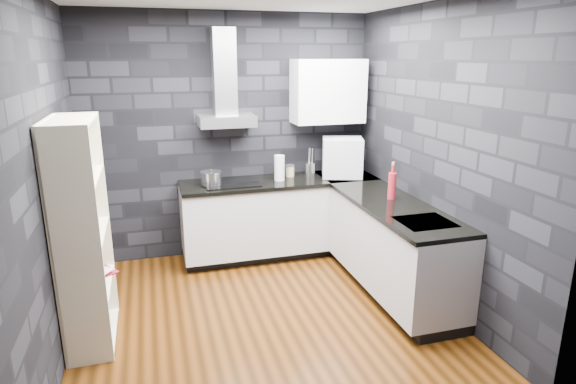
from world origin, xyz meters
name	(u,v)px	position (x,y,z in m)	size (l,w,h in m)	color
ground	(264,316)	(0.00, 0.00, 0.00)	(3.20, 3.20, 0.00)	#49250A
wall_back	(229,137)	(0.00, 1.62, 1.35)	(3.20, 0.05, 2.70)	black
wall_front	(336,239)	(0.00, -1.62, 1.35)	(3.20, 0.05, 2.70)	black
wall_left	(44,183)	(-1.62, 0.00, 1.35)	(0.05, 3.20, 2.70)	black
wall_right	(437,157)	(1.62, 0.00, 1.35)	(0.05, 3.20, 2.70)	black
toekick_back	(279,249)	(0.50, 1.34, 0.05)	(2.18, 0.50, 0.10)	black
toekick_right	(394,286)	(1.34, 0.10, 0.05)	(0.50, 1.78, 0.10)	black
counter_back_cab	(280,215)	(0.50, 1.30, 0.48)	(2.20, 0.60, 0.76)	silver
counter_right_cab	(393,246)	(1.30, 0.10, 0.48)	(0.60, 1.80, 0.76)	silver
counter_back_top	(280,182)	(0.50, 1.29, 0.88)	(2.20, 0.62, 0.04)	black
counter_right_top	(395,207)	(1.29, 0.10, 0.88)	(0.62, 1.80, 0.04)	black
counter_corner_top	(346,176)	(1.30, 1.30, 0.88)	(0.62, 0.62, 0.04)	black
hood_body	(227,121)	(-0.05, 1.43, 1.56)	(0.60, 0.34, 0.12)	silver
hood_chimney	(224,72)	(-0.05, 1.50, 2.07)	(0.24, 0.20, 0.90)	silver
upper_cabinet	(328,91)	(1.10, 1.43, 1.85)	(0.80, 0.35, 0.70)	white
cooktop	(231,183)	(-0.05, 1.30, 0.91)	(0.58, 0.50, 0.01)	black
sink_rim	(425,222)	(1.30, -0.40, 0.89)	(0.44, 0.40, 0.01)	silver
pot	(211,179)	(-0.27, 1.26, 0.98)	(0.21, 0.21, 0.13)	silver
glass_vase	(279,168)	(0.49, 1.27, 1.04)	(0.11, 0.11, 0.28)	silver
storage_jar	(290,171)	(0.65, 1.41, 0.96)	(0.10, 0.10, 0.12)	tan
utensil_crock	(310,169)	(0.89, 1.39, 0.97)	(0.11, 0.11, 0.15)	silver
appliance_garage	(342,157)	(1.22, 1.23, 1.12)	(0.44, 0.34, 0.44)	silver
red_bottle	(392,186)	(1.34, 0.28, 1.03)	(0.08, 0.08, 0.26)	maroon
bookshelf	(83,235)	(-1.42, 0.07, 0.90)	(0.34, 0.80, 1.80)	beige
fruit_bowl	(80,235)	(-1.42, -0.04, 0.94)	(0.19, 0.19, 0.05)	silver
book_red	(90,264)	(-1.42, 0.26, 0.57)	(0.18, 0.02, 0.25)	maroon
book_second	(90,261)	(-1.42, 0.27, 0.59)	(0.15, 0.02, 0.21)	#B2B2B2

